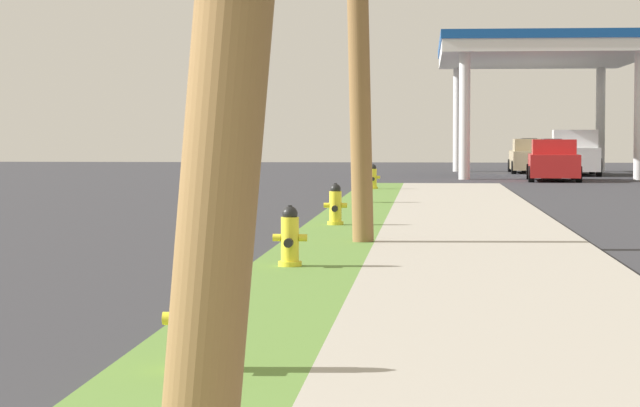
{
  "coord_description": "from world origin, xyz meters",
  "views": [
    {
      "loc": [
        2.18,
        -3.67,
        1.71
      ],
      "look_at": [
        0.71,
        14.08,
        0.78
      ],
      "focal_mm": 72.71,
      "sensor_mm": 36.0,
      "label": 1
    }
  ],
  "objects_px": {
    "fire_hydrant_second": "(290,240)",
    "car_red_by_near_pump": "(553,162)",
    "fire_hydrant_fourth": "(364,189)",
    "fire_hydrant_nearest": "(193,322)",
    "fire_hydrant_fifth": "(373,178)",
    "car_tan_by_far_pump": "(531,157)",
    "fire_hydrant_third": "(335,207)",
    "truck_white_at_forecourt": "(573,154)"
  },
  "relations": [
    {
      "from": "fire_hydrant_fifth",
      "to": "fire_hydrant_third",
      "type": "bearing_deg",
      "value": -90.05
    },
    {
      "from": "fire_hydrant_fourth",
      "to": "car_red_by_near_pump",
      "type": "relative_size",
      "value": 0.16
    },
    {
      "from": "fire_hydrant_nearest",
      "to": "car_red_by_near_pump",
      "type": "distance_m",
      "value": 41.61
    },
    {
      "from": "fire_hydrant_fifth",
      "to": "car_tan_by_far_pump",
      "type": "xyz_separation_m",
      "value": [
        6.39,
        21.39,
        0.28
      ]
    },
    {
      "from": "fire_hydrant_fourth",
      "to": "car_red_by_near_pump",
      "type": "xyz_separation_m",
      "value": [
        6.28,
        18.84,
        0.28
      ]
    },
    {
      "from": "fire_hydrant_second",
      "to": "fire_hydrant_fourth",
      "type": "xyz_separation_m",
      "value": [
        0.17,
        15.26,
        0.0
      ]
    },
    {
      "from": "fire_hydrant_second",
      "to": "car_red_by_near_pump",
      "type": "height_order",
      "value": "car_red_by_near_pump"
    },
    {
      "from": "truck_white_at_forecourt",
      "to": "fire_hydrant_second",
      "type": "bearing_deg",
      "value": -100.94
    },
    {
      "from": "fire_hydrant_third",
      "to": "fire_hydrant_fifth",
      "type": "relative_size",
      "value": 1.0
    },
    {
      "from": "fire_hydrant_third",
      "to": "car_red_by_near_pump",
      "type": "bearing_deg",
      "value": 76.5
    },
    {
      "from": "fire_hydrant_fifth",
      "to": "truck_white_at_forecourt",
      "type": "xyz_separation_m",
      "value": [
        7.97,
        18.29,
        0.47
      ]
    },
    {
      "from": "fire_hydrant_fifth",
      "to": "car_red_by_near_pump",
      "type": "distance_m",
      "value": 12.64
    },
    {
      "from": "fire_hydrant_nearest",
      "to": "fire_hydrant_fourth",
      "type": "bearing_deg",
      "value": 89.8
    },
    {
      "from": "fire_hydrant_fourth",
      "to": "car_tan_by_far_pump",
      "type": "distance_m",
      "value": 30.0
    },
    {
      "from": "fire_hydrant_third",
      "to": "car_tan_by_far_pump",
      "type": "height_order",
      "value": "car_tan_by_far_pump"
    },
    {
      "from": "fire_hydrant_third",
      "to": "car_tan_by_far_pump",
      "type": "xyz_separation_m",
      "value": [
        6.4,
        37.21,
        0.28
      ]
    },
    {
      "from": "fire_hydrant_second",
      "to": "fire_hydrant_fifth",
      "type": "distance_m",
      "value": 23.21
    },
    {
      "from": "fire_hydrant_third",
      "to": "fire_hydrant_fifth",
      "type": "height_order",
      "value": "same"
    },
    {
      "from": "fire_hydrant_nearest",
      "to": "car_tan_by_far_pump",
      "type": "xyz_separation_m",
      "value": [
        6.35,
        51.62,
        0.28
      ]
    },
    {
      "from": "fire_hydrant_third",
      "to": "car_red_by_near_pump",
      "type": "distance_m",
      "value": 27.48
    },
    {
      "from": "car_tan_by_far_pump",
      "to": "truck_white_at_forecourt",
      "type": "bearing_deg",
      "value": -62.98
    },
    {
      "from": "fire_hydrant_fourth",
      "to": "car_red_by_near_pump",
      "type": "distance_m",
      "value": 19.86
    },
    {
      "from": "fire_hydrant_fifth",
      "to": "car_tan_by_far_pump",
      "type": "bearing_deg",
      "value": 73.37
    },
    {
      "from": "fire_hydrant_fourth",
      "to": "car_red_by_near_pump",
      "type": "height_order",
      "value": "car_red_by_near_pump"
    },
    {
      "from": "fire_hydrant_nearest",
      "to": "fire_hydrant_third",
      "type": "distance_m",
      "value": 14.4
    },
    {
      "from": "fire_hydrant_second",
      "to": "truck_white_at_forecourt",
      "type": "xyz_separation_m",
      "value": [
        8.02,
        41.49,
        0.47
      ]
    },
    {
      "from": "fire_hydrant_third",
      "to": "truck_white_at_forecourt",
      "type": "height_order",
      "value": "truck_white_at_forecourt"
    },
    {
      "from": "fire_hydrant_fourth",
      "to": "car_tan_by_far_pump",
      "type": "relative_size",
      "value": 0.16
    },
    {
      "from": "fire_hydrant_fourth",
      "to": "car_red_by_near_pump",
      "type": "bearing_deg",
      "value": 71.56
    },
    {
      "from": "fire_hydrant_fourth",
      "to": "fire_hydrant_fifth",
      "type": "xyz_separation_m",
      "value": [
        -0.12,
        7.95,
        0.0
      ]
    },
    {
      "from": "fire_hydrant_third",
      "to": "car_tan_by_far_pump",
      "type": "distance_m",
      "value": 37.76
    },
    {
      "from": "fire_hydrant_second",
      "to": "fire_hydrant_third",
      "type": "height_order",
      "value": "same"
    },
    {
      "from": "fire_hydrant_nearest",
      "to": "fire_hydrant_third",
      "type": "relative_size",
      "value": 1.0
    },
    {
      "from": "car_tan_by_far_pump",
      "to": "fire_hydrant_fourth",
      "type": "bearing_deg",
      "value": -102.06
    },
    {
      "from": "car_red_by_near_pump",
      "to": "truck_white_at_forecourt",
      "type": "xyz_separation_m",
      "value": [
        1.57,
        7.39,
        0.19
      ]
    },
    {
      "from": "fire_hydrant_fourth",
      "to": "fire_hydrant_second",
      "type": "bearing_deg",
      "value": -90.62
    },
    {
      "from": "fire_hydrant_second",
      "to": "fire_hydrant_fifth",
      "type": "height_order",
      "value": "same"
    },
    {
      "from": "fire_hydrant_third",
      "to": "fire_hydrant_second",
      "type": "bearing_deg",
      "value": -90.26
    },
    {
      "from": "car_red_by_near_pump",
      "to": "car_tan_by_far_pump",
      "type": "height_order",
      "value": "same"
    },
    {
      "from": "car_red_by_near_pump",
      "to": "fire_hydrant_fifth",
      "type": "bearing_deg",
      "value": -120.45
    },
    {
      "from": "fire_hydrant_fourth",
      "to": "car_tan_by_far_pump",
      "type": "bearing_deg",
      "value": 77.94
    },
    {
      "from": "fire_hydrant_nearest",
      "to": "car_tan_by_far_pump",
      "type": "height_order",
      "value": "car_tan_by_far_pump"
    }
  ]
}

